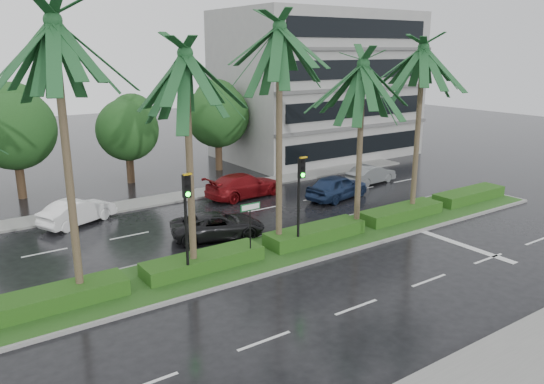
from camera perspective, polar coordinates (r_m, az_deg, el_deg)
ground at (r=23.25m, az=0.45°, el=-7.62°), size 120.00×120.00×0.00m
near_sidewalk at (r=16.93m, az=21.90°, el=-17.94°), size 40.00×2.40×0.12m
far_sidewalk at (r=33.21m, az=-11.60°, el=-0.78°), size 40.00×2.00×0.12m
median at (r=23.98m, az=-0.94°, el=-6.69°), size 36.00×4.00×0.15m
hedge at (r=23.84m, az=-0.95°, el=-5.86°), size 35.20×1.40×0.60m
lane_markings at (r=24.70m, az=6.82°, el=-6.32°), size 34.00×13.06×0.01m
palm_row at (r=21.61m, az=-3.88°, el=13.24°), size 26.30×4.20×10.55m
signal_median_left at (r=20.56m, az=-9.17°, el=-2.02°), size 0.34×0.42×4.36m
signal_median_right at (r=23.35m, az=3.05°, el=0.24°), size 0.34×0.42×4.36m
street_sign at (r=22.36m, az=-2.35°, el=-2.77°), size 0.95×0.09×2.60m
bg_trees at (r=37.75m, az=-14.31°, el=7.55°), size 32.51×4.93×7.12m
building at (r=46.18m, az=4.88°, el=11.37°), size 16.00×10.00×12.00m
car_white at (r=29.84m, az=-20.16°, el=-1.99°), size 2.99×4.37×1.36m
car_darkgrey at (r=26.14m, az=-5.83°, el=-3.59°), size 3.32×4.99×1.27m
car_red at (r=33.16m, az=-3.00°, el=0.72°), size 2.51×5.31×1.50m
car_blue at (r=32.95m, az=7.03°, el=0.57°), size 2.67×4.79×1.54m
car_grey at (r=37.13m, az=10.59°, el=1.88°), size 1.74×4.03×1.29m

